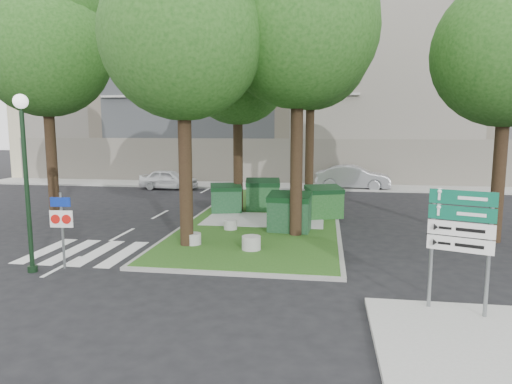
% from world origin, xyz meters
% --- Properties ---
extents(ground, '(120.00, 120.00, 0.00)m').
position_xyz_m(ground, '(0.00, 0.00, 0.00)').
color(ground, black).
rests_on(ground, ground).
extents(median_island, '(6.00, 16.00, 0.12)m').
position_xyz_m(median_island, '(0.50, 8.00, 0.06)').
color(median_island, '#1E4C15').
rests_on(median_island, ground).
extents(median_kerb, '(6.30, 16.30, 0.10)m').
position_xyz_m(median_kerb, '(0.50, 8.00, 0.05)').
color(median_kerb, gray).
rests_on(median_kerb, ground).
extents(building_sidewalk, '(42.00, 3.00, 0.12)m').
position_xyz_m(building_sidewalk, '(0.00, 18.50, 0.06)').
color(building_sidewalk, '#999993').
rests_on(building_sidewalk, ground).
extents(zebra_crossing, '(5.00, 3.00, 0.01)m').
position_xyz_m(zebra_crossing, '(-3.75, 1.50, 0.01)').
color(zebra_crossing, silver).
rests_on(zebra_crossing, ground).
extents(apartment_building, '(41.00, 12.00, 16.00)m').
position_xyz_m(apartment_building, '(0.00, 26.00, 8.00)').
color(apartment_building, '#BAB28B').
rests_on(apartment_building, ground).
extents(tree_median_near_left, '(5.20, 5.20, 10.53)m').
position_xyz_m(tree_median_near_left, '(-1.41, 2.56, 7.32)').
color(tree_median_near_left, black).
rests_on(tree_median_near_left, ground).
extents(tree_median_near_right, '(5.60, 5.60, 11.46)m').
position_xyz_m(tree_median_near_right, '(2.09, 4.56, 7.99)').
color(tree_median_near_right, black).
rests_on(tree_median_near_right, ground).
extents(tree_median_mid, '(4.80, 4.80, 9.99)m').
position_xyz_m(tree_median_mid, '(-0.91, 9.06, 6.98)').
color(tree_median_mid, black).
rests_on(tree_median_mid, ground).
extents(tree_median_far, '(5.80, 5.80, 11.93)m').
position_xyz_m(tree_median_far, '(2.29, 12.06, 8.32)').
color(tree_median_far, black).
rests_on(tree_median_far, ground).
extents(tree_street_left, '(5.40, 5.40, 11.00)m').
position_xyz_m(tree_street_left, '(-8.41, 6.06, 7.65)').
color(tree_street_left, black).
rests_on(tree_street_left, ground).
extents(tree_street_right, '(5.00, 5.00, 10.06)m').
position_xyz_m(tree_street_right, '(9.09, 5.06, 6.98)').
color(tree_street_right, black).
rests_on(tree_street_right, ground).
extents(dumpster_a, '(1.62, 1.33, 1.31)m').
position_xyz_m(dumpster_a, '(-1.47, 8.49, 0.75)').
color(dumpster_a, '#103B1C').
rests_on(dumpster_a, median_island).
extents(dumpster_b, '(1.73, 1.33, 1.48)m').
position_xyz_m(dumpster_b, '(0.13, 9.28, 0.83)').
color(dumpster_b, '#13421A').
rests_on(dumpster_b, median_island).
extents(dumpster_c, '(1.69, 1.25, 1.48)m').
position_xyz_m(dumpster_c, '(1.73, 5.08, 0.83)').
color(dumpster_c, '#0F3519').
rests_on(dumpster_c, median_island).
extents(dumpster_d, '(1.79, 1.53, 1.40)m').
position_xyz_m(dumpster_d, '(3.00, 7.86, 0.79)').
color(dumpster_d, '#164716').
rests_on(dumpster_d, median_island).
extents(bollard_left, '(0.53, 0.53, 0.38)m').
position_xyz_m(bollard_left, '(-1.31, 2.59, 0.31)').
color(bollard_left, '#9A9A95').
rests_on(bollard_left, median_island).
extents(bollard_right, '(0.61, 0.61, 0.44)m').
position_xyz_m(bollard_right, '(0.73, 2.23, 0.34)').
color(bollard_right, '#999994').
rests_on(bollard_right, median_island).
extents(bollard_mid, '(0.51, 0.51, 0.37)m').
position_xyz_m(bollard_mid, '(-0.54, 5.00, 0.30)').
color(bollard_mid, '#979692').
rests_on(bollard_mid, median_island).
extents(litter_bin, '(0.43, 0.43, 0.75)m').
position_xyz_m(litter_bin, '(2.61, 9.12, 0.49)').
color(litter_bin, yellow).
rests_on(litter_bin, median_island).
extents(street_lamp, '(0.39, 0.39, 4.90)m').
position_xyz_m(street_lamp, '(-5.04, -0.59, 3.08)').
color(street_lamp, black).
rests_on(street_lamp, ground).
extents(traffic_sign_pole, '(0.66, 0.09, 2.21)m').
position_xyz_m(traffic_sign_pole, '(-4.31, -0.19, 1.42)').
color(traffic_sign_pole, slate).
rests_on(traffic_sign_pole, ground).
extents(directional_sign, '(1.24, 0.50, 2.62)m').
position_xyz_m(directional_sign, '(5.86, -2.00, 1.86)').
color(directional_sign, slate).
rests_on(directional_sign, sidewalk_corner).
extents(car_white, '(3.83, 1.71, 1.28)m').
position_xyz_m(car_white, '(-7.01, 16.36, 0.64)').
color(car_white, white).
rests_on(car_white, ground).
extents(car_silver, '(4.88, 2.16, 1.56)m').
position_xyz_m(car_silver, '(4.83, 18.08, 0.78)').
color(car_silver, '#A1A3A9').
rests_on(car_silver, ground).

